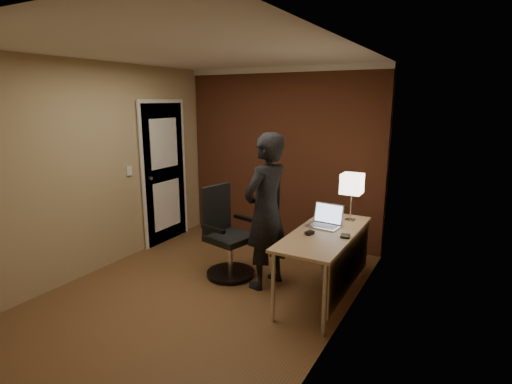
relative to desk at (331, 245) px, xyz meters
The scene contains 8 objects.
room 1.99m from the desk, 146.08° to the left, with size 4.00×4.00×4.00m.
desk is the anchor object (origin of this frame).
desk_lamp 0.74m from the desk, 84.89° to the left, with size 0.22×0.22×0.54m.
laptop 0.31m from the desk, 124.02° to the left, with size 0.35×0.29×0.23m.
mouse 0.28m from the desk, 139.41° to the right, with size 0.06×0.10×0.03m, color black.
wallet 0.22m from the desk, 21.67° to the right, with size 0.09×0.11×0.02m, color black.
office_chair 1.28m from the desk, behind, with size 0.58×0.64×1.05m.
person 0.79m from the desk, behind, with size 0.63×0.41×1.72m, color black.
Camera 1 is at (2.43, -3.25, 2.05)m, focal length 28.00 mm.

